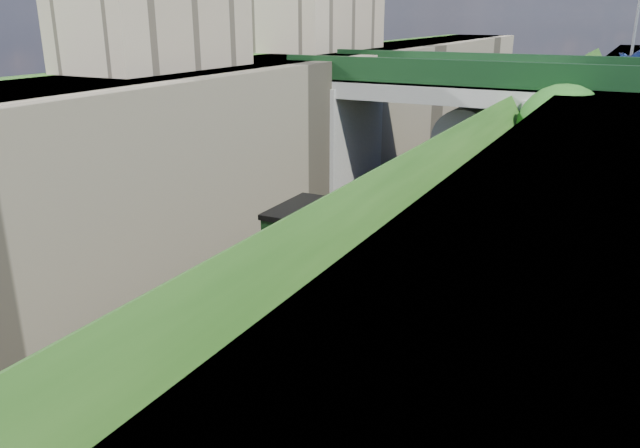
% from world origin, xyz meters
% --- Properties ---
extents(trackbed, '(10.00, 90.00, 0.20)m').
position_xyz_m(trackbed, '(0.00, 20.00, 0.10)').
color(trackbed, '#473F38').
rests_on(trackbed, ground).
extents(retaining_wall, '(1.00, 90.00, 7.00)m').
position_xyz_m(retaining_wall, '(-5.50, 20.00, 3.50)').
color(retaining_wall, '#756B56').
rests_on(retaining_wall, ground).
extents(street_plateau_left, '(6.00, 90.00, 7.00)m').
position_xyz_m(street_plateau_left, '(-9.00, 20.00, 3.50)').
color(street_plateau_left, '#262628').
rests_on(street_plateau_left, ground).
extents(embankment_slope, '(4.51, 90.00, 6.38)m').
position_xyz_m(embankment_slope, '(5.02, 16.71, 2.79)').
color(embankment_slope, '#1E4714').
rests_on(embankment_slope, ground).
extents(track_left, '(2.50, 90.00, 0.20)m').
position_xyz_m(track_left, '(-2.00, 20.00, 0.25)').
color(track_left, black).
rests_on(track_left, trackbed).
extents(track_right, '(2.50, 90.00, 0.20)m').
position_xyz_m(track_right, '(1.20, 20.00, 0.25)').
color(track_right, black).
rests_on(track_right, trackbed).
extents(road_bridge, '(16.00, 6.40, 7.25)m').
position_xyz_m(road_bridge, '(0.94, 24.00, 4.08)').
color(road_bridge, gray).
rests_on(road_bridge, ground).
extents(building_far, '(5.00, 10.00, 6.00)m').
position_xyz_m(building_far, '(-10.50, 30.00, 10.00)').
color(building_far, gray).
rests_on(building_far, street_plateau_left).
extents(building_near, '(4.00, 8.00, 4.00)m').
position_xyz_m(building_near, '(-9.50, 14.00, 9.00)').
color(building_near, gray).
rests_on(building_near, street_plateau_left).
extents(tree, '(3.60, 3.80, 6.60)m').
position_xyz_m(tree, '(5.91, 19.92, 4.65)').
color(tree, black).
rests_on(tree, ground).
extents(lamppost, '(0.87, 0.15, 6.00)m').
position_xyz_m(lamppost, '(7.64, 29.56, 9.57)').
color(lamppost, gray).
rests_on(lamppost, street_plateau_right).
extents(locomotive, '(3.10, 10.23, 3.83)m').
position_xyz_m(locomotive, '(1.20, 5.19, 1.89)').
color(locomotive, black).
rests_on(locomotive, trackbed).
extents(tender, '(2.70, 6.00, 3.05)m').
position_xyz_m(tender, '(1.20, 12.55, 1.62)').
color(tender, black).
rests_on(tender, trackbed).
extents(coach_front, '(2.90, 18.00, 3.70)m').
position_xyz_m(coach_front, '(1.20, 25.15, 2.05)').
color(coach_front, black).
rests_on(coach_front, trackbed).
extents(coach_middle, '(2.90, 18.00, 3.70)m').
position_xyz_m(coach_middle, '(1.20, 43.95, 2.05)').
color(coach_middle, black).
rests_on(coach_middle, trackbed).
extents(coach_rear, '(2.90, 18.00, 3.70)m').
position_xyz_m(coach_rear, '(1.20, 62.75, 2.05)').
color(coach_rear, black).
rests_on(coach_rear, trackbed).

